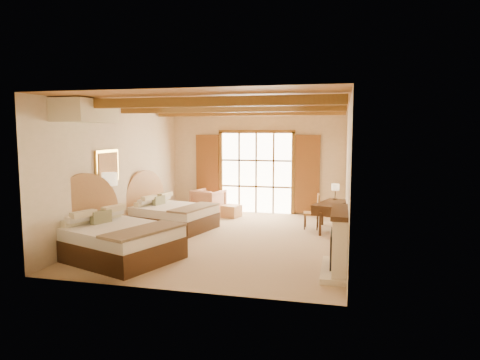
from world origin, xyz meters
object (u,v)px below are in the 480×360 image
(bed_near, at_px, (111,237))
(armchair, at_px, (208,202))
(desk, at_px, (331,215))
(bed_far, at_px, (168,213))
(nightstand, at_px, (113,230))

(bed_near, relative_size, armchair, 3.20)
(armchair, distance_m, desk, 3.99)
(bed_far, distance_m, armchair, 2.13)
(bed_near, bearing_deg, desk, 60.11)
(armchair, bearing_deg, bed_near, 100.70)
(bed_far, xyz_separation_m, desk, (4.22, 0.72, -0.00))
(bed_far, height_order, desk, bed_far)
(bed_near, height_order, armchair, bed_near)
(bed_near, distance_m, armchair, 4.92)
(bed_near, xyz_separation_m, armchair, (0.49, 4.89, -0.05))
(desk, bearing_deg, bed_far, -151.70)
(bed_far, relative_size, nightstand, 3.87)
(bed_far, xyz_separation_m, nightstand, (-0.63, -1.70, -0.09))
(desk, bearing_deg, nightstand, -134.85)
(nightstand, relative_size, armchair, 0.70)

